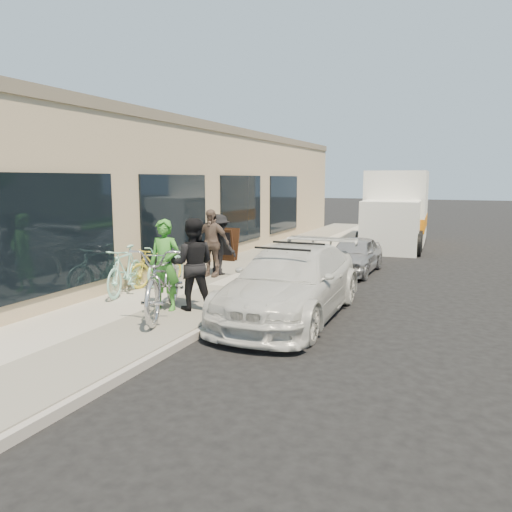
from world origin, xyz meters
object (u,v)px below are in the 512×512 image
(bike_rack, at_px, (165,266))
(sandwich_board, at_px, (227,244))
(tandem_bike, at_px, (164,280))
(moving_truck, at_px, (396,212))
(man_standing, at_px, (193,264))
(sedan_silver, at_px, (354,255))
(bystander_a, at_px, (219,245))
(sedan_white, at_px, (291,282))
(cruiser_bike_a, at_px, (125,270))
(cruiser_bike_c, at_px, (156,266))
(bystander_b, at_px, (211,243))
(woman_rider, at_px, (165,265))
(cruiser_bike_b, at_px, (167,264))

(bike_rack, bearing_deg, sandwich_board, 95.57)
(bike_rack, distance_m, tandem_bike, 2.43)
(moving_truck, relative_size, man_standing, 3.48)
(bike_rack, height_order, sedan_silver, sedan_silver)
(sandwich_board, xyz_separation_m, bystander_a, (0.82, -2.05, 0.28))
(sedan_white, height_order, cruiser_bike_a, sedan_white)
(cruiser_bike_a, bearing_deg, tandem_bike, -45.45)
(cruiser_bike_c, height_order, bystander_b, bystander_b)
(sedan_white, xyz_separation_m, cruiser_bike_c, (-3.56, 0.73, -0.06))
(woman_rider, height_order, bystander_b, woman_rider)
(woman_rider, bearing_deg, tandem_bike, -63.41)
(sedan_silver, xyz_separation_m, woman_rider, (-2.24, -5.90, 0.50))
(moving_truck, bearing_deg, sedan_silver, -94.93)
(sandwich_board, relative_size, sedan_white, 0.21)
(tandem_bike, xyz_separation_m, bystander_a, (-0.91, 3.81, 0.14))
(sedan_white, distance_m, bystander_a, 3.82)
(sedan_white, relative_size, sedan_silver, 1.56)
(sedan_white, xyz_separation_m, bystander_a, (-2.87, 2.51, 0.26))
(woman_rider, bearing_deg, cruiser_bike_a, 148.99)
(cruiser_bike_b, bearing_deg, man_standing, -51.47)
(cruiser_bike_a, height_order, cruiser_bike_c, cruiser_bike_a)
(moving_truck, bearing_deg, tandem_bike, -103.31)
(tandem_bike, distance_m, man_standing, 0.65)
(woman_rider, bearing_deg, sedan_silver, 64.19)
(moving_truck, relative_size, cruiser_bike_c, 3.97)
(woman_rider, xyz_separation_m, man_standing, (0.46, 0.23, 0.01))
(sandwich_board, height_order, sedan_white, sedan_white)
(bike_rack, bearing_deg, moving_truck, 71.78)
(tandem_bike, relative_size, woman_rider, 1.43)
(bike_rack, xyz_separation_m, moving_truck, (3.56, 10.82, 0.66))
(sandwich_board, bearing_deg, moving_truck, 61.15)
(tandem_bike, distance_m, cruiser_bike_c, 2.59)
(sedan_white, bearing_deg, cruiser_bike_a, -177.01)
(tandem_bike, bearing_deg, moving_truck, 58.68)
(sandwich_board, xyz_separation_m, sedan_white, (3.69, -4.56, 0.03))
(sedan_silver, distance_m, cruiser_bike_b, 5.26)
(moving_truck, xyz_separation_m, tandem_bike, (-2.21, -12.83, -0.49))
(bystander_b, bearing_deg, moving_truck, 68.92)
(sedan_white, height_order, bystander_b, bystander_b)
(sedan_white, distance_m, cruiser_bike_b, 3.66)
(bike_rack, relative_size, cruiser_bike_b, 0.45)
(sandwich_board, distance_m, cruiser_bike_b, 3.50)
(tandem_bike, xyz_separation_m, cruiser_bike_a, (-1.70, 1.05, -0.13))
(sandwich_board, height_order, tandem_bike, tandem_bike)
(sedan_white, relative_size, bystander_a, 2.98)
(sedan_white, bearing_deg, cruiser_bike_b, 162.14)
(moving_truck, bearing_deg, cruiser_bike_b, -113.23)
(cruiser_bike_b, distance_m, cruiser_bike_c, 0.34)
(man_standing, xyz_separation_m, cruiser_bike_a, (-1.96, 0.50, -0.35))
(sandwich_board, height_order, woman_rider, woman_rider)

